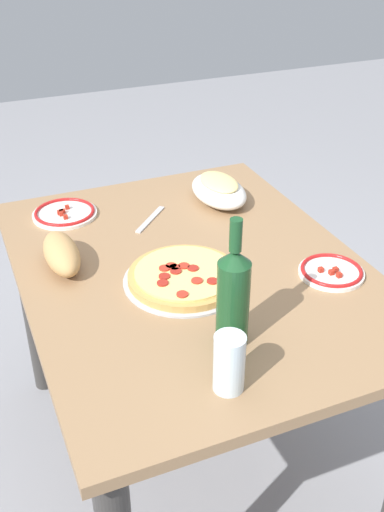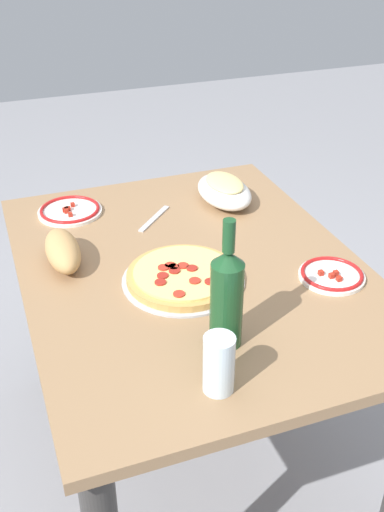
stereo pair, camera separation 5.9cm
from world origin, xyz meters
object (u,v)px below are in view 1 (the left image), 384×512
(side_plate_far, at_px, (65,213))
(bread_loaf, at_px, (62,253))
(wine_bottle, at_px, (233,296))
(pepperoni_pizza, at_px, (185,277))
(water_glass, at_px, (229,363))
(dining_table, at_px, (192,305))
(baked_pasta_dish, at_px, (219,189))
(side_plate_near, at_px, (331,272))

(side_plate_far, xyz_separation_m, bread_loaf, (0.28, -0.07, 0.03))
(wine_bottle, height_order, side_plate_far, wine_bottle)
(pepperoni_pizza, height_order, water_glass, water_glass)
(pepperoni_pizza, bearing_deg, side_plate_far, -156.93)
(water_glass, bearing_deg, bread_loaf, -160.25)
(dining_table, relative_size, side_plate_far, 5.86)
(baked_pasta_dish, bearing_deg, bread_loaf, -70.21)
(water_glass, relative_size, side_plate_far, 0.66)
(side_plate_far, bearing_deg, pepperoni_pizza, 23.07)
(pepperoni_pizza, distance_m, side_plate_near, 0.37)
(dining_table, xyz_separation_m, water_glass, (0.44, -0.11, 0.19))
(pepperoni_pizza, bearing_deg, wine_bottle, 1.47)
(water_glass, xyz_separation_m, bread_loaf, (-0.57, -0.20, -0.02))
(wine_bottle, bearing_deg, bread_loaf, -148.38)
(water_glass, relative_size, side_plate_near, 0.76)
(water_glass, distance_m, side_plate_near, 0.50)
(pepperoni_pizza, distance_m, water_glass, 0.39)
(dining_table, relative_size, pepperoni_pizza, 3.65)
(dining_table, relative_size, baked_pasta_dish, 4.68)
(dining_table, height_order, side_plate_near, side_plate_near)
(pepperoni_pizza, distance_m, side_plate_far, 0.51)
(wine_bottle, distance_m, water_glass, 0.15)
(dining_table, height_order, pepperoni_pizza, pepperoni_pizza)
(baked_pasta_dish, xyz_separation_m, water_glass, (0.76, -0.33, 0.02))
(water_glass, bearing_deg, side_plate_far, -170.80)
(pepperoni_pizza, relative_size, bread_loaf, 1.50)
(dining_table, bearing_deg, water_glass, -13.56)
(dining_table, relative_size, water_glass, 8.92)
(pepperoni_pizza, xyz_separation_m, bread_loaf, (-0.19, -0.26, 0.02))
(baked_pasta_dish, height_order, side_plate_near, baked_pasta_dish)
(water_glass, bearing_deg, wine_bottle, 151.82)
(side_plate_near, bearing_deg, bread_loaf, -115.81)
(dining_table, xyz_separation_m, side_plate_near, (0.17, 0.31, 0.14))
(side_plate_far, bearing_deg, bread_loaf, -13.40)
(baked_pasta_dish, height_order, side_plate_far, baked_pasta_dish)
(water_glass, height_order, bread_loaf, water_glass)
(pepperoni_pizza, distance_m, wine_bottle, 0.27)
(baked_pasta_dish, height_order, water_glass, water_glass)
(pepperoni_pizza, bearing_deg, bread_loaf, -125.20)
(baked_pasta_dish, bearing_deg, side_plate_near, 10.17)
(baked_pasta_dish, height_order, wine_bottle, wine_bottle)
(dining_table, relative_size, bread_loaf, 5.47)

